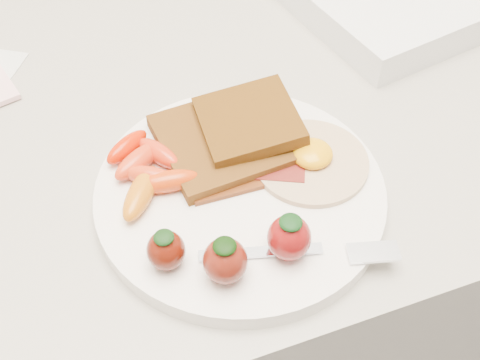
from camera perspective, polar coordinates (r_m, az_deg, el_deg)
name	(u,v)px	position (r m, az deg, el deg)	size (l,w,h in m)	color
counter	(204,306)	(1.02, -3.41, -11.86)	(2.00, 0.60, 0.90)	gray
plate	(240,193)	(0.56, 0.00, -1.26)	(0.27, 0.27, 0.02)	white
toast_lower	(222,141)	(0.59, -1.73, 3.73)	(0.12, 0.12, 0.01)	#3E1D0F
toast_upper	(249,121)	(0.59, 0.83, 5.63)	(0.09, 0.09, 0.01)	#381D04
fried_egg	(311,159)	(0.58, 6.77, 1.96)	(0.14, 0.14, 0.02)	beige
bacon_strips	(246,173)	(0.56, 0.57, 0.71)	(0.11, 0.06, 0.01)	#441707
baby_carrots	(147,171)	(0.56, -8.77, 0.89)	(0.09, 0.12, 0.02)	red
strawberries	(235,249)	(0.49, -0.51, -6.53)	(0.13, 0.06, 0.05)	#4B0F05
fork	(312,252)	(0.51, 6.84, -6.80)	(0.16, 0.07, 0.00)	silver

